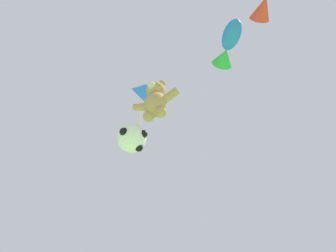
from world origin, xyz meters
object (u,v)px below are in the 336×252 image
object	(u,v)px
teddy_bear_kite	(155,100)
soccer_ball_kite	(132,138)
diamond_kite	(145,94)
fish_kite_cobalt	(228,47)

from	to	relation	value
teddy_bear_kite	soccer_ball_kite	distance (m)	1.65
diamond_kite	teddy_bear_kite	bearing A→B (deg)	-44.37
teddy_bear_kite	diamond_kite	size ratio (longest dim) A/B	0.63
teddy_bear_kite	soccer_ball_kite	bearing A→B (deg)	174.82
fish_kite_cobalt	diamond_kite	xyz separation A→B (m)	(-4.70, 1.12, 0.79)
soccer_ball_kite	fish_kite_cobalt	distance (m)	5.41
soccer_ball_kite	diamond_kite	size ratio (longest dim) A/B	0.36
fish_kite_cobalt	teddy_bear_kite	bearing A→B (deg)	-168.49
teddy_bear_kite	soccer_ball_kite	size ratio (longest dim) A/B	1.76
fish_kite_cobalt	diamond_kite	world-z (taller)	diamond_kite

